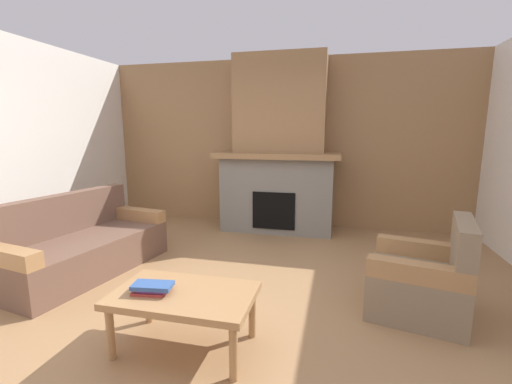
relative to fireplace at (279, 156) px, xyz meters
The scene contains 7 objects.
ground 2.87m from the fireplace, 90.00° to the right, with size 9.00×9.00×0.00m, color #9E754C.
wall_back_wood_panel 0.42m from the fireplace, 90.00° to the left, with size 6.00×0.12×2.70m, color #997047.
fireplace is the anchor object (origin of this frame).
couch 3.00m from the fireplace, 129.98° to the right, with size 1.13×1.92×0.85m.
armchair 2.95m from the fireplace, 53.90° to the right, with size 0.91×0.91×0.85m.
coffee_table 3.30m from the fireplace, 92.13° to the right, with size 1.00×0.60×0.43m.
book_stack_near_edge 3.35m from the fireplace, 95.79° to the right, with size 0.29×0.21×0.07m.
Camera 1 is at (0.91, -2.66, 1.56)m, focal length 23.99 mm.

